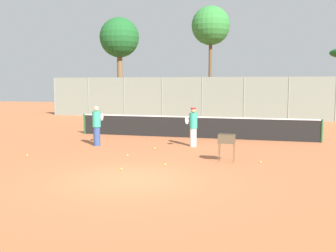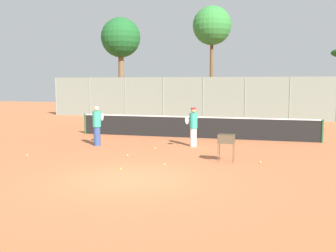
{
  "view_description": "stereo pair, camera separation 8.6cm",
  "coord_description": "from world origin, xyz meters",
  "px_view_note": "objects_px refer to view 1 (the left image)",
  "views": [
    {
      "loc": [
        3.93,
        -10.18,
        2.71
      ],
      "look_at": [
        -0.24,
        4.93,
        1.0
      ],
      "focal_mm": 42.0,
      "sensor_mm": 36.0,
      "label": 1
    },
    {
      "loc": [
        4.01,
        -10.15,
        2.71
      ],
      "look_at": [
        -0.24,
        4.93,
        1.0
      ],
      "focal_mm": 42.0,
      "sensor_mm": 36.0,
      "label": 2
    }
  ],
  "objects_px": {
    "ball_cart": "(226,141)",
    "parked_car": "(174,107)",
    "player_white_outfit": "(193,126)",
    "player_red_cap": "(97,125)",
    "tennis_net": "(194,127)"
  },
  "relations": [
    {
      "from": "ball_cart",
      "to": "player_red_cap",
      "type": "bearing_deg",
      "value": 160.49
    },
    {
      "from": "tennis_net",
      "to": "player_red_cap",
      "type": "height_order",
      "value": "player_red_cap"
    },
    {
      "from": "tennis_net",
      "to": "ball_cart",
      "type": "height_order",
      "value": "tennis_net"
    },
    {
      "from": "player_white_outfit",
      "to": "player_red_cap",
      "type": "relative_size",
      "value": 0.97
    },
    {
      "from": "ball_cart",
      "to": "parked_car",
      "type": "bearing_deg",
      "value": 109.5
    },
    {
      "from": "player_white_outfit",
      "to": "parked_car",
      "type": "xyz_separation_m",
      "value": [
        -5.29,
        17.03,
        -0.21
      ]
    },
    {
      "from": "ball_cart",
      "to": "parked_car",
      "type": "relative_size",
      "value": 0.23
    },
    {
      "from": "tennis_net",
      "to": "ball_cart",
      "type": "xyz_separation_m",
      "value": [
        2.32,
        -5.63,
        0.17
      ]
    },
    {
      "from": "tennis_net",
      "to": "player_red_cap",
      "type": "xyz_separation_m",
      "value": [
        -3.56,
        -3.54,
        0.33
      ]
    },
    {
      "from": "tennis_net",
      "to": "parked_car",
      "type": "xyz_separation_m",
      "value": [
        -4.77,
        14.38,
        0.1
      ]
    },
    {
      "from": "parked_car",
      "to": "ball_cart",
      "type": "bearing_deg",
      "value": -70.5
    },
    {
      "from": "player_white_outfit",
      "to": "ball_cart",
      "type": "xyz_separation_m",
      "value": [
        1.79,
        -2.97,
        -0.14
      ]
    },
    {
      "from": "player_white_outfit",
      "to": "player_red_cap",
      "type": "height_order",
      "value": "player_red_cap"
    },
    {
      "from": "player_white_outfit",
      "to": "player_red_cap",
      "type": "xyz_separation_m",
      "value": [
        -4.09,
        -0.89,
        0.02
      ]
    },
    {
      "from": "player_red_cap",
      "to": "player_white_outfit",
      "type": "bearing_deg",
      "value": -76.31
    }
  ]
}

